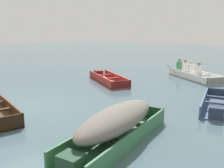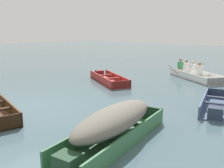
{
  "view_description": "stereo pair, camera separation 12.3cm",
  "coord_description": "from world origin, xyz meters",
  "px_view_note": "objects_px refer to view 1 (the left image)",
  "views": [
    {
      "loc": [
        7.48,
        -3.75,
        2.53
      ],
      "look_at": [
        0.74,
        3.78,
        0.35
      ],
      "focal_mm": 40.0,
      "sensor_mm": 36.0,
      "label": 1
    },
    {
      "loc": [
        7.57,
        -3.67,
        2.53
      ],
      "look_at": [
        0.74,
        3.78,
        0.35
      ],
      "focal_mm": 40.0,
      "sensor_mm": 36.0,
      "label": 2
    }
  ],
  "objects_px": {
    "skiff_slate_blue_near_moored": "(218,105)",
    "skiff_red_far_moored": "(107,79)",
    "skiff_green_mid_moored": "(116,123)",
    "rowboat_white_with_crew": "(192,74)"
  },
  "relations": [
    {
      "from": "skiff_slate_blue_near_moored",
      "to": "skiff_green_mid_moored",
      "type": "distance_m",
      "value": 4.16
    },
    {
      "from": "skiff_slate_blue_near_moored",
      "to": "skiff_red_far_moored",
      "type": "xyz_separation_m",
      "value": [
        -5.8,
        0.96,
        -0.01
      ]
    },
    {
      "from": "skiff_red_far_moored",
      "to": "rowboat_white_with_crew",
      "type": "relative_size",
      "value": 0.97
    },
    {
      "from": "skiff_slate_blue_near_moored",
      "to": "skiff_red_far_moored",
      "type": "bearing_deg",
      "value": 170.63
    },
    {
      "from": "skiff_slate_blue_near_moored",
      "to": "skiff_red_far_moored",
      "type": "height_order",
      "value": "skiff_slate_blue_near_moored"
    },
    {
      "from": "skiff_green_mid_moored",
      "to": "rowboat_white_with_crew",
      "type": "relative_size",
      "value": 1.05
    },
    {
      "from": "skiff_green_mid_moored",
      "to": "skiff_red_far_moored",
      "type": "height_order",
      "value": "skiff_green_mid_moored"
    },
    {
      "from": "rowboat_white_with_crew",
      "to": "skiff_red_far_moored",
      "type": "bearing_deg",
      "value": -126.5
    },
    {
      "from": "skiff_green_mid_moored",
      "to": "rowboat_white_with_crew",
      "type": "bearing_deg",
      "value": 103.98
    },
    {
      "from": "skiff_slate_blue_near_moored",
      "to": "rowboat_white_with_crew",
      "type": "bearing_deg",
      "value": 122.8
    }
  ]
}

